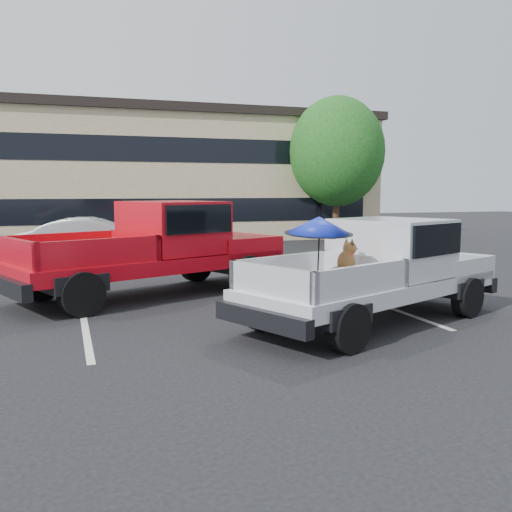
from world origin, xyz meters
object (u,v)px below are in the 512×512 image
object	(u,v)px
silver_sedan	(97,242)
tree_back	(229,156)
tree_right	(337,152)
red_pickup	(166,243)
silver_pickup	(383,264)

from	to	relation	value
silver_sedan	tree_back	bearing A→B (deg)	-22.16
tree_right	silver_sedan	bearing A→B (deg)	-152.17
tree_right	red_pickup	bearing A→B (deg)	-131.57
silver_pickup	red_pickup	size ratio (longest dim) A/B	0.87
silver_pickup	red_pickup	world-z (taller)	red_pickup
tree_right	tree_back	world-z (taller)	tree_back
tree_back	silver_pickup	xyz separation A→B (m)	(-3.75, -23.41, -3.36)
silver_pickup	red_pickup	xyz separation A→B (m)	(-3.30, 4.07, 0.12)
silver_pickup	silver_sedan	world-z (taller)	silver_pickup
tree_right	red_pickup	size ratio (longest dim) A/B	0.98
silver_pickup	silver_sedan	bearing A→B (deg)	92.27
tree_right	tree_back	size ratio (longest dim) A/B	0.95
silver_pickup	tree_right	bearing A→B (deg)	42.67
tree_right	silver_sedan	xyz separation A→B (m)	(-11.33, -5.98, -3.43)
tree_back	red_pickup	bearing A→B (deg)	-110.04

